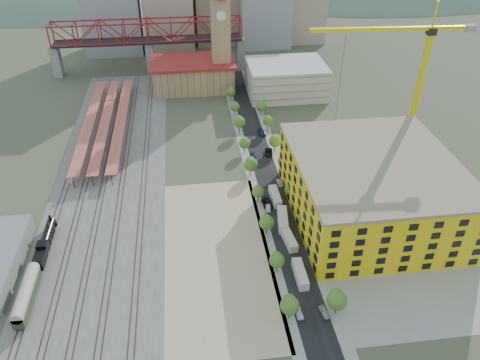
{
  "coord_description": "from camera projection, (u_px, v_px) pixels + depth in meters",
  "views": [
    {
      "loc": [
        -9.76,
        -124.39,
        86.98
      ],
      "look_at": [
        4.71,
        -11.89,
        10.0
      ],
      "focal_mm": 35.0,
      "sensor_mm": 36.0,
      "label": 1
    }
  ],
  "objects": [
    {
      "name": "street_asphalt",
      "position": [
        262.0,
        159.0,
        165.94
      ],
      "size": [
        12.0,
        170.0,
        0.06
      ],
      "primitive_type": "cube",
      "color": "black",
      "rests_on": "ground"
    },
    {
      "name": "construction_building",
      "position": [
        372.0,
        188.0,
        134.69
      ],
      "size": [
        44.6,
        50.6,
        18.8
      ],
      "color": "yellow",
      "rests_on": "ground"
    },
    {
      "name": "car_7",
      "position": [
        262.0,
        133.0,
        180.55
      ],
      "size": [
        2.85,
        5.63,
        1.57
      ],
      "primitive_type": "imported",
      "rotation": [
        0.0,
        0.0,
        0.12
      ],
      "color": "#1A2E4C",
      "rests_on": "ground"
    },
    {
      "name": "skyline",
      "position": [
        209.0,
        4.0,
        256.73
      ],
      "size": [
        133.0,
        46.0,
        60.0
      ],
      "color": "#9EA0A3",
      "rests_on": "ground"
    },
    {
      "name": "ballast_strip",
      "position": [
        113.0,
        165.0,
        162.5
      ],
      "size": [
        36.0,
        165.0,
        0.06
      ],
      "primitive_type": "cube",
      "color": "#605E59",
      "rests_on": "ground"
    },
    {
      "name": "site_trailer_a",
      "position": [
        300.0,
        274.0,
        117.66
      ],
      "size": [
        2.53,
        9.49,
        2.59
      ],
      "primitive_type": "cube",
      "rotation": [
        0.0,
        0.0,
        -0.0
      ],
      "color": "silver",
      "rests_on": "ground"
    },
    {
      "name": "parking_garage",
      "position": [
        286.0,
        79.0,
        209.27
      ],
      "size": [
        34.0,
        26.0,
        14.0
      ],
      "primitive_type": "cube",
      "color": "silver",
      "rests_on": "ground"
    },
    {
      "name": "clock_tower",
      "position": [
        220.0,
        26.0,
        202.34
      ],
      "size": [
        12.0,
        12.0,
        52.0
      ],
      "color": "tan",
      "rests_on": "ground"
    },
    {
      "name": "street_trees",
      "position": [
        267.0,
        174.0,
        157.75
      ],
      "size": [
        15.4,
        124.4,
        8.0
      ],
      "color": "#407021",
      "rests_on": "ground"
    },
    {
      "name": "rail_tracks",
      "position": [
        108.0,
        165.0,
        162.24
      ],
      "size": [
        26.56,
        160.0,
        0.18
      ],
      "color": "#382B23",
      "rests_on": "ground"
    },
    {
      "name": "construction_pad",
      "position": [
        376.0,
        213.0,
        140.27
      ],
      "size": [
        50.0,
        90.0,
        0.06
      ],
      "primitive_type": "cube",
      "color": "gray",
      "rests_on": "ground"
    },
    {
      "name": "tower_crane",
      "position": [
        412.0,
        69.0,
        147.12
      ],
      "size": [
        50.44,
        5.04,
        53.85
      ],
      "color": "yellow",
      "rests_on": "ground"
    },
    {
      "name": "dirt_lot",
      "position": [
        217.0,
        254.0,
        125.67
      ],
      "size": [
        28.0,
        67.0,
        0.06
      ],
      "primitive_type": "cube",
      "color": "tan",
      "rests_on": "ground"
    },
    {
      "name": "distant_hills",
      "position": [
        246.0,
        90.0,
        414.78
      ],
      "size": [
        647.0,
        264.0,
        227.0
      ],
      "color": "#4C6B59",
      "rests_on": "ground"
    },
    {
      "name": "truss_bridge",
      "position": [
        148.0,
        34.0,
        224.9
      ],
      "size": [
        94.0,
        9.6,
        25.6
      ],
      "color": "gray",
      "rests_on": "ground"
    },
    {
      "name": "car_6",
      "position": [
        269.0,
        152.0,
        168.19
      ],
      "size": [
        3.36,
        5.81,
        1.52
      ],
      "primitive_type": "imported",
      "rotation": [
        0.0,
        0.0,
        -0.16
      ],
      "color": "black",
      "rests_on": "ground"
    },
    {
      "name": "sidewalk_west",
      "position": [
        247.0,
        160.0,
        165.36
      ],
      "size": [
        3.0,
        170.0,
        0.04
      ],
      "primitive_type": "cube",
      "color": "gray",
      "rests_on": "ground"
    },
    {
      "name": "site_trailer_b",
      "position": [
        289.0,
        239.0,
        128.72
      ],
      "size": [
        3.42,
        9.35,
        2.5
      ],
      "primitive_type": "cube",
      "rotation": [
        0.0,
        0.0,
        0.11
      ],
      "color": "silver",
      "rests_on": "ground"
    },
    {
      "name": "platform_canopies",
      "position": [
        105.0,
        120.0,
        182.32
      ],
      "size": [
        16.0,
        80.0,
        4.12
      ],
      "color": "#D15F50",
      "rests_on": "ground"
    },
    {
      "name": "car_1",
      "position": [
        268.0,
        208.0,
        141.32
      ],
      "size": [
        2.02,
        4.15,
        1.31
      ],
      "primitive_type": "imported",
      "rotation": [
        0.0,
        0.0,
        -0.16
      ],
      "color": "#A9A9AF",
      "rests_on": "ground"
    },
    {
      "name": "locomotive",
      "position": [
        46.0,
        241.0,
        126.94
      ],
      "size": [
        2.62,
        20.21,
        5.05
      ],
      "color": "black",
      "rests_on": "ground"
    },
    {
      "name": "car_3",
      "position": [
        254.0,
        158.0,
        164.95
      ],
      "size": [
        2.27,
        5.51,
        1.6
      ],
      "primitive_type": "imported",
      "rotation": [
        0.0,
        0.0,
        -0.01
      ],
      "color": "navy",
      "rests_on": "ground"
    },
    {
      "name": "station_hall",
      "position": [
        193.0,
        74.0,
        214.98
      ],
      "size": [
        38.0,
        24.0,
        13.1
      ],
      "color": "tan",
      "rests_on": "ground"
    },
    {
      "name": "car_4",
      "position": [
        325.0,
        312.0,
        108.49
      ],
      "size": [
        2.23,
        4.17,
        1.35
      ],
      "primitive_type": "imported",
      "rotation": [
        0.0,
        0.0,
        0.17
      ],
      "color": "silver",
      "rests_on": "ground"
    },
    {
      "name": "ground",
      "position": [
        221.0,
        186.0,
        151.96
      ],
      "size": [
        400.0,
        400.0,
        0.0
      ],
      "primitive_type": "plane",
      "color": "#474C38",
      "rests_on": "ground"
    },
    {
      "name": "car_0",
      "position": [
        299.0,
        312.0,
        108.35
      ],
      "size": [
        1.91,
        4.24,
        1.41
      ],
      "primitive_type": "imported",
      "rotation": [
        0.0,
        0.0,
        0.06
      ],
      "color": "white",
      "rests_on": "ground"
    },
    {
      "name": "car_2",
      "position": [
        267.0,
        203.0,
        142.92
      ],
      "size": [
        3.02,
        5.73,
        1.54
      ],
      "primitive_type": "imported",
      "rotation": [
        0.0,
        0.0,
        0.09
      ],
      "color": "black",
      "rests_on": "ground"
    },
    {
      "name": "site_trailer_d",
      "position": [
        275.0,
        197.0,
        144.98
      ],
      "size": [
        2.61,
        9.46,
        2.58
      ],
      "primitive_type": "cube",
      "rotation": [
        0.0,
        0.0,
        0.01
      ],
      "color": "silver",
      "rests_on": "ground"
    },
    {
      "name": "car_5",
      "position": [
        279.0,
        183.0,
        152.23
      ],
      "size": [
        1.79,
        4.21,
        1.35
      ],
      "primitive_type": "imported",
      "rotation": [
        0.0,
        0.0,
        0.09
      ],
      "color": "#939398",
      "rests_on": "ground"
    },
    {
      "name": "sidewalk_east",
      "position": [
        277.0,
        158.0,
        166.52
      ],
      "size": [
        3.0,
        170.0,
        0.04
      ],
      "primitive_type": "cube",
      "color": "gray",
      "rests_on": "ground"
    },
    {
      "name": "coach",
      "position": [
        27.0,
        295.0,
        110.04
      ],
      "size": [
        2.9,
        16.85,
        5.29
      ],
      "color": "#28371E",
      "rests_on": "ground"
    },
    {
      "name": "site_trailer_c",
      "position": [
        283.0,
        220.0,
        135.45
      ],
      "size": [
        4.05,
        10.45,
        2.78
      ],
      "primitive_type": "cube",
      "rotation": [
        0.0,
        0.0,
        -0.14
      ],
      "color": "silver",
      "rests_on": "ground"
    }
  ]
}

